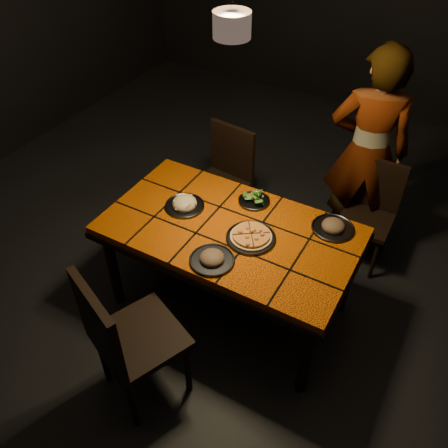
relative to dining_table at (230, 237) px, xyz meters
The scene contains 12 objects.
room_shell 0.83m from the dining_table, ahead, with size 6.04×7.04×3.08m.
dining_table is the anchor object (origin of this frame).
chair_near 0.92m from the dining_table, 100.23° to the right, with size 0.60×0.60×1.01m.
chair_far_left 0.94m from the dining_table, 121.41° to the left, with size 0.46×0.46×0.91m.
chair_far_right 1.22m from the dining_table, 56.31° to the left, with size 0.38×0.38×0.84m.
diner 1.29m from the dining_table, 65.83° to the left, with size 0.60×0.40×1.65m, color brown.
pendant_lamp 1.35m from the dining_table, ahead, with size 0.18×0.18×1.06m.
plate_pizza 0.19m from the dining_table, ahead, with size 0.36×0.36×0.04m.
plate_pasta 0.38m from the dining_table, behind, with size 0.26×0.26×0.09m.
plate_salad 0.33m from the dining_table, 87.18° to the left, with size 0.21×0.21×0.07m.
plate_mushroom_a 0.33m from the dining_table, 80.22° to the right, with size 0.27×0.27×0.09m.
plate_mushroom_b 0.66m from the dining_table, 28.47° to the left, with size 0.27×0.27×0.09m.
Camera 1 is at (1.08, -1.97, 2.74)m, focal length 38.00 mm.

